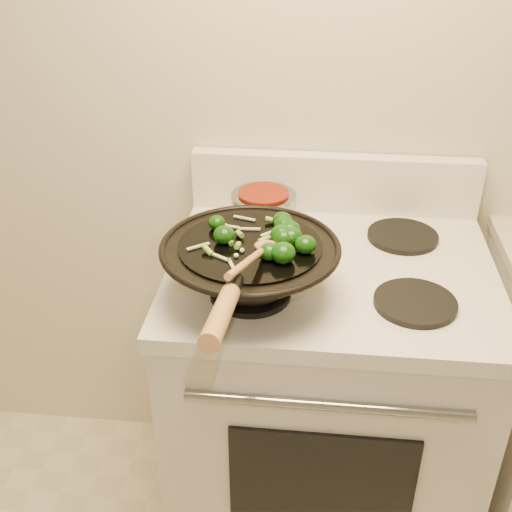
# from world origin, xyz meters

# --- Properties ---
(stove) EXTENTS (0.78, 0.67, 1.08)m
(stove) POSITION_xyz_m (-0.15, 1.17, 0.47)
(stove) COLOR silver
(stove) RESTS_ON ground
(wok) EXTENTS (0.39, 0.64, 0.22)m
(wok) POSITION_xyz_m (-0.33, 1.02, 1.00)
(wok) COLOR black
(wok) RESTS_ON stove
(stirfry) EXTENTS (0.27, 0.23, 0.04)m
(stirfry) POSITION_xyz_m (-0.28, 1.02, 1.07)
(stirfry) COLOR #0D3708
(stirfry) RESTS_ON wok
(wooden_spoon) EXTENTS (0.09, 0.26, 0.08)m
(wooden_spoon) POSITION_xyz_m (-0.31, 0.93, 1.08)
(wooden_spoon) COLOR #AA7443
(wooden_spoon) RESTS_ON wok
(saucepan) EXTENTS (0.17, 0.26, 0.10)m
(saucepan) POSITION_xyz_m (-0.33, 1.32, 0.98)
(saucepan) COLOR gray
(saucepan) RESTS_ON stove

